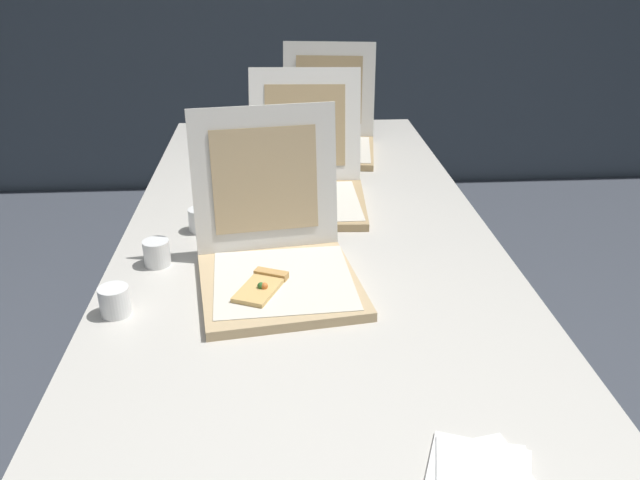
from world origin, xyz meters
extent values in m
cube|color=beige|center=(0.00, 0.64, 0.72)|extent=(0.99, 2.31, 0.03)
cylinder|color=#38383D|center=(-0.42, 1.72, 0.35)|extent=(0.04, 0.04, 0.71)
cylinder|color=#38383D|center=(0.42, 1.72, 0.35)|extent=(0.04, 0.04, 0.71)
cube|color=tan|center=(-0.08, 0.33, 0.75)|extent=(0.40, 0.40, 0.02)
cube|color=silver|center=(-0.07, 0.34, 0.76)|extent=(0.33, 0.33, 0.00)
cube|color=white|center=(-0.11, 0.53, 0.93)|extent=(0.35, 0.10, 0.35)
cube|color=tan|center=(-0.11, 0.52, 0.93)|extent=(0.25, 0.07, 0.25)
cube|color=#E0B266|center=(-0.12, 0.29, 0.77)|extent=(0.12, 0.15, 0.01)
cube|color=tan|center=(-0.10, 0.35, 0.77)|extent=(0.08, 0.05, 0.02)
sphere|color=orange|center=(-0.11, 0.28, 0.78)|extent=(0.02, 0.02, 0.02)
sphere|color=#2D6628|center=(-0.12, 0.29, 0.78)|extent=(0.02, 0.02, 0.02)
cube|color=tan|center=(0.00, 0.81, 0.75)|extent=(0.37, 0.37, 0.02)
cube|color=silver|center=(0.00, 0.81, 0.76)|extent=(0.31, 0.31, 0.00)
cube|color=white|center=(0.01, 1.04, 0.93)|extent=(0.36, 0.14, 0.33)
cube|color=tan|center=(0.01, 1.04, 0.93)|extent=(0.26, 0.10, 0.24)
cube|color=tan|center=(0.10, 1.31, 0.75)|extent=(0.39, 0.39, 0.02)
cube|color=silver|center=(0.10, 1.31, 0.76)|extent=(0.35, 0.35, 0.00)
cube|color=white|center=(0.12, 1.52, 0.93)|extent=(0.36, 0.12, 0.34)
cube|color=tan|center=(0.12, 1.51, 0.93)|extent=(0.26, 0.08, 0.25)
cube|color=#E0B266|center=(0.13, 1.28, 0.77)|extent=(0.09, 0.12, 0.01)
cube|color=tan|center=(0.12, 1.33, 0.77)|extent=(0.07, 0.04, 0.02)
sphere|color=#2D6628|center=(0.13, 1.28, 0.78)|extent=(0.02, 0.02, 0.02)
sphere|color=#2D6628|center=(0.14, 1.29, 0.78)|extent=(0.02, 0.02, 0.02)
cylinder|color=white|center=(-0.37, 0.48, 0.77)|extent=(0.06, 0.06, 0.06)
cylinder|color=white|center=(-0.23, 1.02, 0.77)|extent=(0.06, 0.06, 0.06)
cylinder|color=white|center=(-0.42, 0.25, 0.77)|extent=(0.06, 0.06, 0.06)
cylinder|color=white|center=(-0.29, 0.67, 0.77)|extent=(0.06, 0.06, 0.06)
cube|color=white|center=(0.22, -0.23, 0.74)|extent=(0.14, 0.14, 0.00)
cube|color=white|center=(0.21, -0.24, 0.74)|extent=(0.19, 0.19, 0.00)
cube|color=white|center=(0.21, -0.24, 0.75)|extent=(0.16, 0.16, 0.00)
camera|label=1|loc=(-0.07, -0.93, 1.46)|focal=36.16mm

